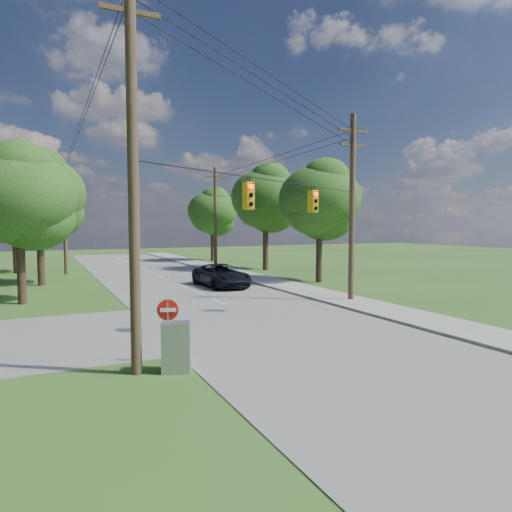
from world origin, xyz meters
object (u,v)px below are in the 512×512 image
pole_sw (133,159)px  control_cabinet (176,347)px  pole_north_w (65,216)px  do_not_enter_sign (168,316)px  pole_ne (352,205)px  car_main_north (221,275)px  pole_north_e (215,217)px

pole_sw → control_cabinet: 5.60m
control_cabinet → pole_sw: bearing=-176.5°
pole_north_w → control_cabinet: bearing=-87.1°
pole_sw → do_not_enter_sign: (1.10, 0.60, -4.72)m
pole_ne → do_not_enter_sign: (-12.40, -7.00, -3.96)m
pole_north_w → do_not_enter_sign: 29.27m
pole_north_w → car_main_north: pole_north_w is taller
pole_sw → do_not_enter_sign: 4.88m
pole_north_e → pole_north_w: bearing=180.0°
pole_north_e → do_not_enter_sign: 31.75m
pole_sw → control_cabinet: (1.10, -0.34, -5.48)m
control_cabinet → pole_north_w: bearing=113.5°
pole_north_e → control_cabinet: pole_north_e is taller
car_main_north → do_not_enter_sign: bearing=-119.1°
pole_north_e → do_not_enter_sign: (-12.40, -29.00, -3.62)m
pole_sw → do_not_enter_sign: bearing=28.5°
pole_sw → pole_ne: 15.51m
pole_sw → pole_north_e: (13.50, 29.60, -1.10)m
pole_ne → pole_north_w: bearing=122.3°
control_cabinet → pole_north_e: bearing=88.2°
pole_sw → pole_north_e: 32.55m
pole_ne → pole_north_w: size_ratio=1.05×
pole_ne → pole_north_e: (-0.00, 22.00, -0.34)m
pole_north_e → pole_sw: bearing=-114.5°
pole_north_w → do_not_enter_sign: (1.50, -29.00, -3.62)m
pole_north_e → pole_north_w: 13.90m
pole_north_w → car_main_north: bearing=-54.9°
car_main_north → pole_ne: bearing=-64.9°
control_cabinet → pole_ne: bearing=53.3°
pole_north_w → do_not_enter_sign: pole_north_w is taller
pole_north_e → pole_north_w: (-13.90, 0.00, 0.00)m
pole_ne → car_main_north: bearing=117.6°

